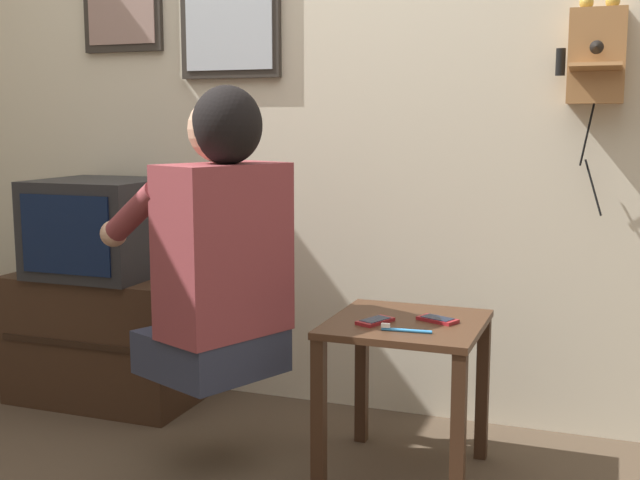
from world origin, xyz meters
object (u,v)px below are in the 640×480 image
Objects in this scene: television at (101,228)px; toothbrush at (402,329)px; wall_phone_antique at (596,55)px; cell_phone_held at (375,321)px; person at (219,244)px; cell_phone_spare at (438,320)px.

television is 3.11× the size of toothbrush.
television is at bearing 68.80° from toothbrush.
wall_phone_antique is 1.16m from cell_phone_held.
person reaches higher than cell_phone_spare.
wall_phone_antique is at bearing -43.05° from toothbrush.
television reaches higher than cell_phone_spare.
wall_phone_antique reaches higher than person.
wall_phone_antique is 1.14m from toothbrush.
toothbrush is (0.11, -0.07, 0.00)m from cell_phone_held.
toothbrush is at bearing -62.72° from person.
person is 1.39m from wall_phone_antique.
person is at bearing -143.12° from cell_phone_held.
wall_phone_antique is 5.27× the size of cell_phone_held.
toothbrush is at bearing 178.45° from cell_phone_spare.
television reaches higher than cell_phone_held.
cell_phone_spare is at bearing 49.24° from cell_phone_held.
wall_phone_antique is at bearing 6.78° from television.
television is 1.41m from toothbrush.
person reaches higher than television.
person is 0.54m from cell_phone_held.
wall_phone_antique is (1.83, 0.22, 0.63)m from television.
toothbrush is at bearing -16.62° from television.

